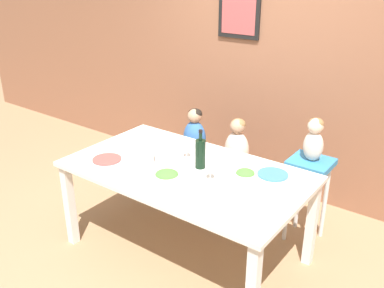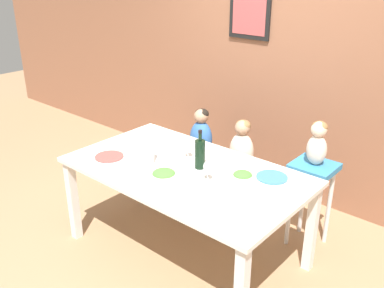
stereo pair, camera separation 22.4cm
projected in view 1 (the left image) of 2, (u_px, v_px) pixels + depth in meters
ground_plane at (186, 251)px, 3.55m from camera, size 14.00×14.00×0.00m
wall_back at (277, 59)px, 4.10m from camera, size 10.00×0.09×2.70m
dining_table at (186, 179)px, 3.28m from camera, size 1.84×1.05×0.76m
chair_far_left at (195, 162)px, 4.22m from camera, size 0.39×0.37×0.47m
chair_far_center at (236, 176)px, 3.96m from camera, size 0.39×0.37×0.47m
chair_right_highchair at (309, 180)px, 3.51m from camera, size 0.33×0.31×0.74m
person_child_left at (195, 133)px, 4.09m from camera, size 0.23×0.19×0.48m
person_child_center at (237, 145)px, 3.84m from camera, size 0.23×0.19×0.48m
person_baby_right at (314, 138)px, 3.37m from camera, size 0.16×0.13×0.36m
wine_bottle at (200, 153)px, 3.23m from camera, size 0.08×0.08×0.31m
paper_towel_roll at (147, 151)px, 3.27m from camera, size 0.10×0.10×0.23m
wine_glass_near at (210, 167)px, 3.04m from camera, size 0.07×0.07×0.16m
wine_glass_far at (187, 146)px, 3.39m from camera, size 0.07×0.07×0.16m
salad_bowl_large at (167, 177)px, 3.02m from camera, size 0.19×0.19×0.10m
salad_bowl_small at (245, 176)px, 3.03m from camera, size 0.16×0.16×0.10m
dinner_plate_front_left at (107, 159)px, 3.40m from camera, size 0.23×0.23×0.01m
dinner_plate_back_left at (158, 143)px, 3.69m from camera, size 0.23×0.23×0.01m
dinner_plate_back_right at (273, 174)px, 3.16m from camera, size 0.23×0.23×0.01m
dinner_plate_front_right at (217, 202)px, 2.79m from camera, size 0.23×0.23×0.01m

